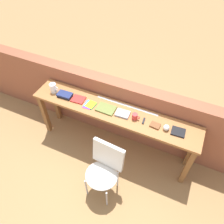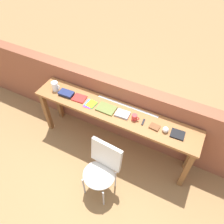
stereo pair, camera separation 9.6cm
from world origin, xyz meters
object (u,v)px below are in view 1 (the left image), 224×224
Objects in this scene: chair_white_moulded at (104,168)px; book_stack_leftmost at (65,95)px; book_open_centre at (106,109)px; multitool_folded at (144,121)px; pamphlet_pile_colourful at (90,105)px; book_repair_rightmost at (178,132)px; leather_journal_brown at (155,125)px; magazine_cycling at (78,99)px; sports_ball_small at (166,128)px; pitcher_white at (53,88)px; mug at (135,117)px.

chair_white_moulded is 3.90× the size of book_stack_leftmost.
book_open_centre is 0.56m from multitool_folded.
pamphlet_pile_colourful is (-0.54, 0.66, 0.36)m from chair_white_moulded.
chair_white_moulded is 1.24m from book_stack_leftmost.
book_repair_rightmost is at bearing 0.76° from multitool_folded.
chair_white_moulded is at bearing -118.00° from leather_journal_brown.
leather_journal_brown is at bearing -0.14° from book_open_centre.
pamphlet_pile_colourful is 1.68× the size of multitool_folded.
sports_ball_small reaches higher than magazine_cycling.
pitcher_white reaches higher than book_open_centre.
sports_ball_small is (0.44, -0.01, -0.00)m from mug.
book_open_centre reaches higher than book_repair_rightmost.
magazine_cycling is 1.49m from book_repair_rightmost.
mug is (1.32, -0.01, -0.03)m from pitcher_white.
magazine_cycling is (0.43, -0.00, -0.07)m from pitcher_white.
leather_journal_brown is at bearing -1.22° from mug.
book_stack_leftmost is 1.76× the size of leather_journal_brown.
sports_ball_small is 0.46× the size of book_repair_rightmost.
leather_journal_brown is at bearing -4.62° from magazine_cycling.
leather_journal_brown is (0.98, 0.02, 0.00)m from pamphlet_pile_colourful.
mug is at bearing -176.15° from leather_journal_brown.
pamphlet_pile_colourful is 1.68× the size of mug.
book_repair_rightmost is (0.47, 0.01, 0.00)m from multitool_folded.
pitcher_white reaches higher than leather_journal_brown.
magazine_cycling is 0.46m from book_open_centre.
book_stack_leftmost is 1.12m from mug.
book_open_centre is 0.87m from sports_ball_small.
sports_ball_small is at bearing -1.02° from mug.
book_stack_leftmost reaches higher than magazine_cycling.
magazine_cycling is at bearing 172.54° from pamphlet_pile_colourful.
pamphlet_pile_colourful is at bearing -1.52° from book_stack_leftmost.
sports_ball_small is at bearing -4.62° from magazine_cycling.
book_stack_leftmost is at bearing -179.17° from multitool_folded.
pamphlet_pile_colourful is at bearing 129.14° from chair_white_moulded.
book_repair_rightmost is at bearing 1.29° from mug.
mug reaches higher than pamphlet_pile_colourful.
chair_white_moulded is 1.43m from pitcher_white.
pitcher_white is at bearing -179.93° from multitool_folded.
book_repair_rightmost reaches higher than chair_white_moulded.
mug is (1.11, 0.01, 0.02)m from book_stack_leftmost.
pamphlet_pile_colourful is at bearing -11.54° from magazine_cycling.
chair_white_moulded is 0.93m from pamphlet_pile_colourful.
chair_white_moulded is 0.81m from mug.
magazine_cycling reaches higher than multitool_folded.
book_open_centre is 2.06× the size of leather_journal_brown.
book_stack_leftmost is (-0.97, 0.67, 0.38)m from chair_white_moulded.
book_stack_leftmost reaches higher than multitool_folded.
mug is 0.62× the size of book_repair_rightmost.
chair_white_moulded is 0.83m from multitool_folded.
mug reaches higher than book_open_centre.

